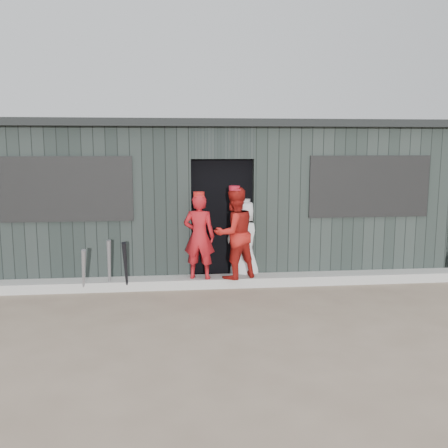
{
  "coord_description": "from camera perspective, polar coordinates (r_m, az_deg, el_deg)",
  "views": [
    {
      "loc": [
        -0.81,
        -5.82,
        2.21
      ],
      "look_at": [
        0.0,
        1.8,
        1.0
      ],
      "focal_mm": 40.0,
      "sensor_mm": 36.0,
      "label": 1
    }
  ],
  "objects": [
    {
      "name": "player_red_right",
      "position": [
        7.74,
        1.19,
        -1.06
      ],
      "size": [
        0.86,
        0.78,
        1.42
      ],
      "primitive_type": "imported",
      "rotation": [
        0.0,
        0.0,
        3.58
      ],
      "color": "#A21914",
      "rests_on": "curb"
    },
    {
      "name": "curb",
      "position": [
        7.98,
        -0.02,
        -6.56
      ],
      "size": [
        8.0,
        0.36,
        0.15
      ],
      "primitive_type": "cube",
      "color": "#A2A29C",
      "rests_on": "ground"
    },
    {
      "name": "ground",
      "position": [
        6.28,
        1.77,
        -11.63
      ],
      "size": [
        80.0,
        80.0,
        0.0
      ],
      "primitive_type": "plane",
      "color": "#766351",
      "rests_on": "ground"
    },
    {
      "name": "bat_mid",
      "position": [
        7.74,
        -12.98,
        -4.7
      ],
      "size": [
        0.11,
        0.2,
        0.82
      ],
      "primitive_type": "cone",
      "rotation": [
        0.15,
        0.0,
        0.22
      ],
      "color": "gray",
      "rests_on": "ground"
    },
    {
      "name": "bat_right",
      "position": [
        7.63,
        -11.17,
        -4.86
      ],
      "size": [
        0.08,
        0.34,
        0.82
      ],
      "primitive_type": "cone",
      "rotation": [
        0.33,
        0.0,
        -0.03
      ],
      "color": "black",
      "rests_on": "ground"
    },
    {
      "name": "bat_left",
      "position": [
        7.74,
        -15.75,
        -5.23
      ],
      "size": [
        0.15,
        0.3,
        0.71
      ],
      "primitive_type": "cone",
      "rotation": [
        0.32,
        0.0,
        0.29
      ],
      "color": "gray",
      "rests_on": "ground"
    },
    {
      "name": "player_grey_back",
      "position": [
        8.17,
        2.39,
        -1.93
      ],
      "size": [
        0.71,
        0.53,
        1.33
      ],
      "primitive_type": "imported",
      "rotation": [
        0.0,
        0.0,
        2.97
      ],
      "color": "silver",
      "rests_on": "ground"
    },
    {
      "name": "dugout",
      "position": [
        9.41,
        -1.1,
        3.33
      ],
      "size": [
        8.3,
        3.3,
        2.62
      ],
      "color": "black",
      "rests_on": "ground"
    },
    {
      "name": "player_red_left",
      "position": [
        7.73,
        -2.85,
        -1.42
      ],
      "size": [
        0.55,
        0.43,
        1.33
      ],
      "primitive_type": "imported",
      "rotation": [
        0.0,
        0.0,
        2.89
      ],
      "color": "#A8141B",
      "rests_on": "curb"
    }
  ]
}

